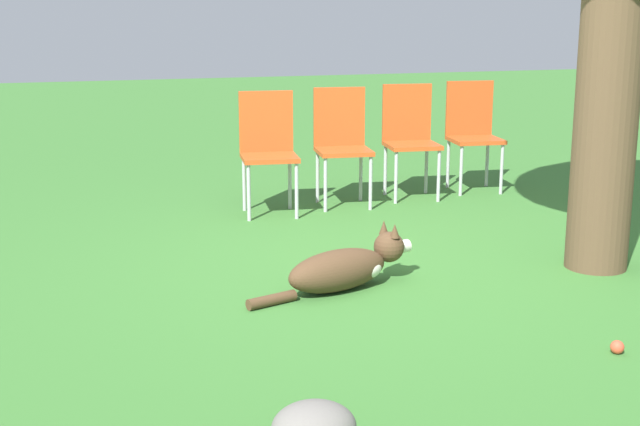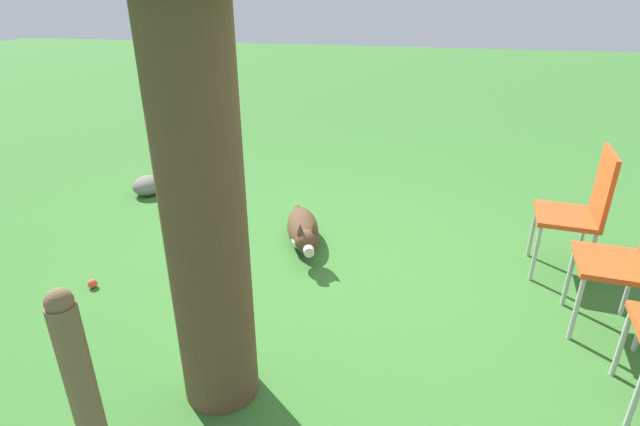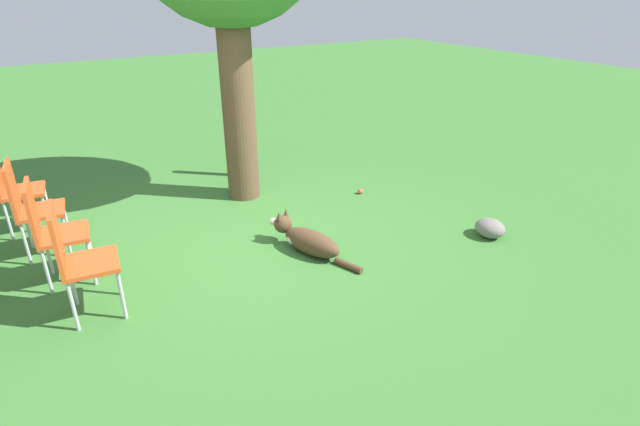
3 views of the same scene
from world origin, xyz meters
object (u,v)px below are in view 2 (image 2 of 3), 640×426
dog (303,231)px  red_chair_0 (582,206)px  red_chair_1 (634,252)px  tennis_ball (93,284)px  fence_post (87,406)px

dog → red_chair_0: bearing=70.6°
dog → red_chair_0: size_ratio=1.15×
red_chair_0 → red_chair_1: size_ratio=1.00×
tennis_ball → red_chair_1: bearing=-175.9°
dog → red_chair_0: (-2.08, 0.03, 0.43)m
red_chair_0 → tennis_ball: 3.60m
red_chair_0 → red_chair_1: 0.68m
dog → red_chair_1: 2.35m
dog → red_chair_1: (-2.21, 0.69, 0.43)m
fence_post → red_chair_1: bearing=-145.4°
dog → fence_post: 2.46m
fence_post → red_chair_0: size_ratio=1.10×
dog → tennis_ball: size_ratio=16.67×
fence_post → red_chair_0: 3.36m
dog → fence_post: size_ratio=1.05×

